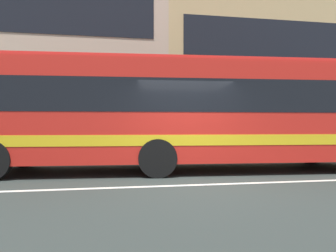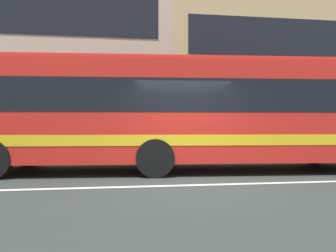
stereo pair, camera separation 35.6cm
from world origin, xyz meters
The scene contains 5 objects.
ground_plane centered at (0.00, 0.00, 0.00)m, with size 160.00×160.00×0.00m, color #2F3734.
lane_centre_line centered at (0.00, 0.00, 0.00)m, with size 60.00×0.16×0.01m, color silver.
apartment_block_left centered at (-8.96, 13.42, 6.04)m, with size 19.76×8.81×12.09m.
apartment_block_right centered at (10.84, 13.42, 5.29)m, with size 19.82×8.81×10.57m.
transit_bus centered at (0.07, 2.23, 1.77)m, with size 11.76×3.28×3.21m.
Camera 2 is at (-1.43, -6.76, 1.36)m, focal length 32.77 mm.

